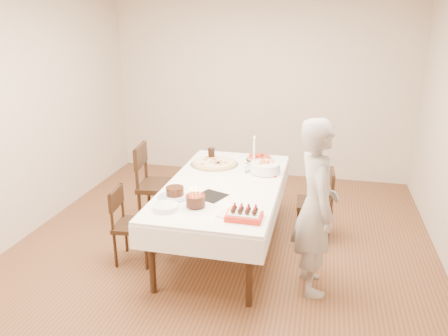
% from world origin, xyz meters
% --- Properties ---
extents(floor, '(5.00, 5.00, 0.00)m').
position_xyz_m(floor, '(0.00, 0.00, 0.00)').
color(floor, '#53321C').
rests_on(floor, ground).
extents(wall_back, '(4.50, 0.04, 2.70)m').
position_xyz_m(wall_back, '(0.00, 2.50, 1.35)').
color(wall_back, beige).
rests_on(wall_back, floor).
extents(wall_front, '(4.50, 0.04, 2.70)m').
position_xyz_m(wall_front, '(0.00, -2.50, 1.35)').
color(wall_front, beige).
rests_on(wall_front, floor).
extents(wall_left, '(0.04, 5.00, 2.70)m').
position_xyz_m(wall_left, '(-2.25, 0.00, 1.35)').
color(wall_left, beige).
rests_on(wall_left, floor).
extents(dining_table, '(1.57, 2.33, 0.75)m').
position_xyz_m(dining_table, '(0.01, 0.05, 0.38)').
color(dining_table, white).
rests_on(dining_table, floor).
extents(chair_right_savory, '(0.44, 0.44, 0.81)m').
position_xyz_m(chair_right_savory, '(0.93, 0.52, 0.41)').
color(chair_right_savory, black).
rests_on(chair_right_savory, floor).
extents(chair_left_savory, '(0.57, 0.57, 0.99)m').
position_xyz_m(chair_left_savory, '(-0.85, 0.43, 0.50)').
color(chair_left_savory, black).
rests_on(chair_left_savory, floor).
extents(chair_left_dessert, '(0.44, 0.44, 0.79)m').
position_xyz_m(chair_left_dessert, '(-0.81, -0.41, 0.39)').
color(chair_left_dessert, black).
rests_on(chair_left_dessert, floor).
extents(person, '(0.52, 0.67, 1.60)m').
position_xyz_m(person, '(0.96, -0.48, 0.80)').
color(person, '#A29E99').
rests_on(person, floor).
extents(pizza_white, '(0.63, 0.63, 0.04)m').
position_xyz_m(pizza_white, '(-0.23, 0.59, 0.77)').
color(pizza_white, beige).
rests_on(pizza_white, dining_table).
extents(pizza_pepperoni, '(0.36, 0.36, 0.04)m').
position_xyz_m(pizza_pepperoni, '(0.25, 0.90, 0.77)').
color(pizza_pepperoni, red).
rests_on(pizza_pepperoni, dining_table).
extents(red_placemat, '(0.24, 0.24, 0.01)m').
position_xyz_m(red_placemat, '(0.42, 0.44, 0.75)').
color(red_placemat, '#B21E1E').
rests_on(red_placemat, dining_table).
extents(pasta_bowl, '(0.40, 0.40, 0.10)m').
position_xyz_m(pasta_bowl, '(0.38, 0.45, 0.81)').
color(pasta_bowl, white).
rests_on(pasta_bowl, dining_table).
extents(taper_candle, '(0.09, 0.09, 0.41)m').
position_xyz_m(taper_candle, '(0.25, 0.49, 0.95)').
color(taper_candle, white).
rests_on(taper_candle, dining_table).
extents(shaker_pair, '(0.10, 0.10, 0.11)m').
position_xyz_m(shaker_pair, '(0.18, 0.42, 0.80)').
color(shaker_pair, white).
rests_on(shaker_pair, dining_table).
extents(cola_glass, '(0.11, 0.11, 0.15)m').
position_xyz_m(cola_glass, '(-0.31, 0.75, 0.83)').
color(cola_glass, black).
rests_on(cola_glass, dining_table).
extents(layer_cake, '(0.26, 0.26, 0.09)m').
position_xyz_m(layer_cake, '(-0.37, -0.39, 0.80)').
color(layer_cake, black).
rests_on(layer_cake, dining_table).
extents(cake_board, '(0.34, 0.34, 0.01)m').
position_xyz_m(cake_board, '(-0.03, -0.32, 0.75)').
color(cake_board, black).
rests_on(cake_board, dining_table).
extents(birthday_cake, '(0.19, 0.19, 0.16)m').
position_xyz_m(birthday_cake, '(-0.10, -0.59, 0.84)').
color(birthday_cake, '#361A0E').
rests_on(birthday_cake, dining_table).
extents(strawberry_box, '(0.31, 0.21, 0.08)m').
position_xyz_m(strawberry_box, '(0.37, -0.74, 0.79)').
color(strawberry_box, red).
rests_on(strawberry_box, dining_table).
extents(box_lid, '(0.32, 0.25, 0.02)m').
position_xyz_m(box_lid, '(0.28, -0.70, 0.75)').
color(box_lid, beige).
rests_on(box_lid, dining_table).
extents(plate_stack, '(0.24, 0.24, 0.05)m').
position_xyz_m(plate_stack, '(-0.35, -0.71, 0.77)').
color(plate_stack, white).
rests_on(plate_stack, dining_table).
extents(china_plate, '(0.32, 0.32, 0.01)m').
position_xyz_m(china_plate, '(-0.37, -0.44, 0.76)').
color(china_plate, white).
rests_on(china_plate, dining_table).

